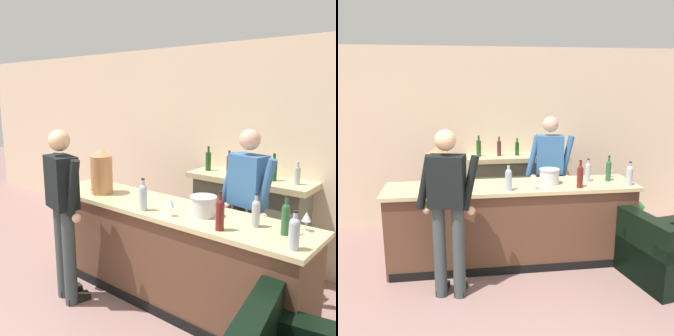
{
  "view_description": "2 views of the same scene",
  "coord_description": "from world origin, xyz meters",
  "views": [
    {
      "loc": [
        2.55,
        -0.55,
        2.13
      ],
      "look_at": [
        -0.01,
        2.53,
        1.32
      ],
      "focal_mm": 40.0,
      "sensor_mm": 36.0,
      "label": 1
    },
    {
      "loc": [
        -0.46,
        -2.12,
        2.22
      ],
      "look_at": [
        0.2,
        2.51,
        1.15
      ],
      "focal_mm": 40.0,
      "sensor_mm": 36.0,
      "label": 2
    }
  ],
  "objects": [
    {
      "name": "wall_back_panel",
      "position": [
        0.0,
        3.71,
        1.38
      ],
      "size": [
        12.0,
        0.07,
        2.75
      ],
      "color": "beige",
      "rests_on": "ground_plane"
    },
    {
      "name": "bar_counter",
      "position": [
        0.23,
        2.2,
        0.51
      ],
      "size": [
        3.05,
        0.69,
        1.01
      ],
      "color": "brown",
      "rests_on": "ground_plane"
    },
    {
      "name": "fireplace_stone",
      "position": [
        0.51,
        3.45,
        0.58
      ],
      "size": [
        1.54,
        0.52,
        1.45
      ],
      "color": "slate",
      "rests_on": "ground_plane"
    },
    {
      "name": "armchair_black",
      "position": [
        1.9,
        1.53,
        0.27
      ],
      "size": [
        1.04,
        1.01,
        0.79
      ],
      "color": "black",
      "rests_on": "ground_plane"
    },
    {
      "name": "potted_plant_corner",
      "position": [
        2.27,
        3.26,
        0.31
      ],
      "size": [
        0.44,
        0.46,
        0.71
      ],
      "color": "olive",
      "rests_on": "ground_plane"
    },
    {
      "name": "person_customer",
      "position": [
        -0.54,
        1.53,
        0.99
      ],
      "size": [
        0.65,
        0.37,
        1.78
      ],
      "color": "#384242",
      "rests_on": "ground_plane"
    },
    {
      "name": "person_bartender",
      "position": [
        0.84,
        2.76,
        0.99
      ],
      "size": [
        0.65,
        0.35,
        1.78
      ],
      "color": "brown",
      "rests_on": "ground_plane"
    },
    {
      "name": "copper_dispenser",
      "position": [
        -0.65,
        2.12,
        1.26
      ],
      "size": [
        0.25,
        0.29,
        0.5
      ],
      "color": "#C2804F",
      "rests_on": "bar_counter"
    },
    {
      "name": "ice_bucket_steel",
      "position": [
        0.69,
        2.2,
        1.1
      ],
      "size": [
        0.25,
        0.25,
        0.19
      ],
      "color": "silver",
      "rests_on": "bar_counter"
    },
    {
      "name": "wine_bottle_merlot_tall",
      "position": [
        1.0,
        1.98,
        1.16
      ],
      "size": [
        0.07,
        0.07,
        0.33
      ],
      "color": "maroon",
      "rests_on": "bar_counter"
    },
    {
      "name": "wine_bottle_riesling_slim",
      "position": [
        1.46,
        2.23,
        1.15
      ],
      "size": [
        0.06,
        0.06,
        0.33
      ],
      "color": "#255630",
      "rests_on": "bar_counter"
    },
    {
      "name": "wine_bottle_cabernet_heavy",
      "position": [
        0.15,
        1.96,
        1.15
      ],
      "size": [
        0.08,
        0.08,
        0.32
      ],
      "color": "#A0B6C2",
      "rests_on": "bar_counter"
    },
    {
      "name": "wine_bottle_rose_blush",
      "position": [
        1.62,
        1.99,
        1.14
      ],
      "size": [
        0.08,
        0.08,
        0.29
      ],
      "color": "#A5B1BC",
      "rests_on": "bar_counter"
    },
    {
      "name": "wine_bottle_chardonnay_pale",
      "position": [
        1.19,
        2.24,
        1.14
      ],
      "size": [
        0.07,
        0.07,
        0.29
      ],
      "color": "#A2AAB0",
      "rests_on": "bar_counter"
    },
    {
      "name": "wine_glass_front_right",
      "position": [
        1.56,
        2.42,
        1.13
      ],
      "size": [
        0.08,
        0.08,
        0.16
      ],
      "color": "silver",
      "rests_on": "bar_counter"
    },
    {
      "name": "wine_glass_near_bucket",
      "position": [
        0.46,
        2.0,
        1.13
      ],
      "size": [
        0.07,
        0.07,
        0.18
      ],
      "color": "silver",
      "rests_on": "bar_counter"
    }
  ]
}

